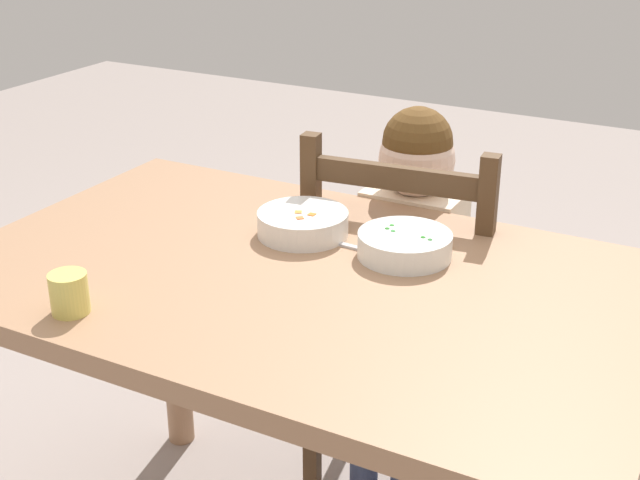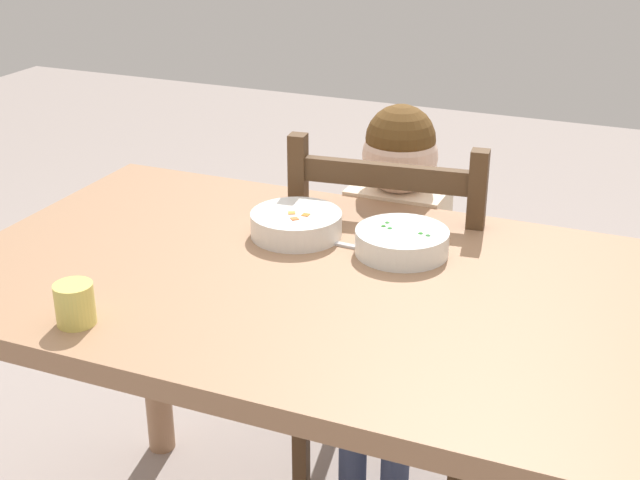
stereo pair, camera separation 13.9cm
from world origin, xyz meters
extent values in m
cube|color=#9D7354|center=(0.00, 0.00, 0.76)|extent=(1.29, 0.81, 0.04)
cylinder|color=#9D7354|center=(-0.57, 0.33, 0.37)|extent=(0.07, 0.07, 0.74)
cylinder|color=#9D7354|center=(0.57, 0.33, 0.37)|extent=(0.07, 0.07, 0.74)
cube|color=#4D341F|center=(0.03, 0.50, 0.45)|extent=(0.46, 0.46, 0.02)
cube|color=#4D341F|center=(0.20, 0.71, 0.22)|extent=(0.04, 0.04, 0.44)
cube|color=#4D341F|center=(-0.18, 0.67, 0.22)|extent=(0.04, 0.04, 0.44)
cube|color=#4D341F|center=(0.24, 0.34, 0.22)|extent=(0.04, 0.04, 0.44)
cube|color=#4D341F|center=(-0.14, 0.29, 0.22)|extent=(0.04, 0.04, 0.44)
cube|color=#4D341F|center=(0.24, 0.34, 0.70)|extent=(0.04, 0.04, 0.48)
cube|color=#4D341F|center=(-0.14, 0.29, 0.70)|extent=(0.04, 0.04, 0.48)
cube|color=#4D341F|center=(0.05, 0.32, 0.87)|extent=(0.36, 0.06, 0.05)
cube|color=#4D341F|center=(0.05, 0.32, 0.73)|extent=(0.36, 0.06, 0.05)
cube|color=beige|center=(0.03, 0.47, 0.62)|extent=(0.22, 0.14, 0.32)
sphere|color=beige|center=(0.03, 0.47, 0.86)|extent=(0.17, 0.17, 0.17)
sphere|color=brown|center=(0.03, 0.47, 0.90)|extent=(0.16, 0.16, 0.16)
cylinder|color=#3F4C72|center=(-0.03, 0.35, 0.23)|extent=(0.07, 0.07, 0.46)
cylinder|color=#3F4C72|center=(0.08, 0.35, 0.23)|extent=(0.07, 0.07, 0.46)
cylinder|color=beige|center=(-0.10, 0.37, 0.70)|extent=(0.06, 0.24, 0.13)
cylinder|color=beige|center=(0.16, 0.37, 0.70)|extent=(0.06, 0.24, 0.13)
cylinder|color=white|center=(0.14, 0.15, 0.80)|extent=(0.18, 0.18, 0.05)
cylinder|color=white|center=(0.14, 0.15, 0.78)|extent=(0.08, 0.08, 0.01)
cylinder|color=green|center=(0.14, 0.15, 0.81)|extent=(0.15, 0.15, 0.03)
sphere|color=green|center=(0.11, 0.15, 0.82)|extent=(0.01, 0.01, 0.01)
sphere|color=green|center=(0.17, 0.15, 0.82)|extent=(0.01, 0.01, 0.01)
sphere|color=green|center=(0.10, 0.18, 0.82)|extent=(0.01, 0.01, 0.01)
sphere|color=#368C30|center=(0.10, 0.16, 0.82)|extent=(0.01, 0.01, 0.01)
sphere|color=#438F46|center=(0.19, 0.15, 0.82)|extent=(0.01, 0.01, 0.01)
cylinder|color=white|center=(-0.08, 0.15, 0.80)|extent=(0.18, 0.18, 0.05)
cylinder|color=white|center=(-0.08, 0.15, 0.78)|extent=(0.08, 0.08, 0.01)
cylinder|color=orange|center=(-0.08, 0.15, 0.81)|extent=(0.15, 0.15, 0.03)
cube|color=orange|center=(-0.07, 0.12, 0.82)|extent=(0.02, 0.02, 0.01)
cube|color=orange|center=(-0.06, 0.15, 0.82)|extent=(0.01, 0.01, 0.01)
cube|color=orange|center=(-0.09, 0.15, 0.82)|extent=(0.02, 0.02, 0.01)
cube|color=silver|center=(0.04, 0.14, 0.78)|extent=(0.10, 0.02, 0.00)
ellipsoid|color=silver|center=(-0.03, 0.15, 0.78)|extent=(0.05, 0.03, 0.01)
cylinder|color=#D9CB5E|center=(-0.26, -0.31, 0.81)|extent=(0.06, 0.06, 0.07)
camera|label=1|loc=(0.71, -1.26, 1.48)|focal=49.40mm
camera|label=2|loc=(0.59, -1.32, 1.48)|focal=49.40mm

